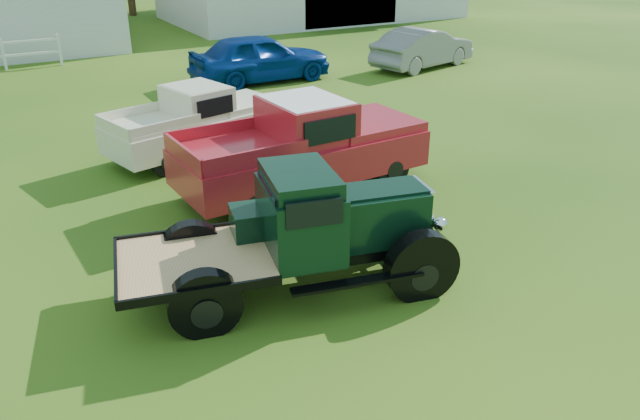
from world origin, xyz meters
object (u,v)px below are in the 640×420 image
vintage_flatbed (294,232)px  red_pickup (302,146)px  misc_car_grey (423,48)px  white_pickup (196,122)px  misc_car_blue (260,58)px

vintage_flatbed → red_pickup: red_pickup is taller
red_pickup → misc_car_grey: red_pickup is taller
white_pickup → misc_car_grey: (10.89, 5.28, -0.07)m
misc_car_blue → white_pickup: bearing=143.9°
red_pickup → misc_car_blue: red_pickup is taller
misc_car_blue → misc_car_grey: misc_car_blue is taller
white_pickup → misc_car_grey: 12.10m
misc_car_grey → vintage_flatbed: bearing=121.6°
white_pickup → misc_car_grey: bearing=11.5°
white_pickup → misc_car_grey: size_ratio=0.98×
red_pickup → misc_car_grey: (9.70, 8.50, -0.24)m
red_pickup → vintage_flatbed: bearing=-122.6°
misc_car_blue → vintage_flatbed: bearing=157.7°
vintage_flatbed → white_pickup: 6.67m
red_pickup → misc_car_blue: 9.97m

